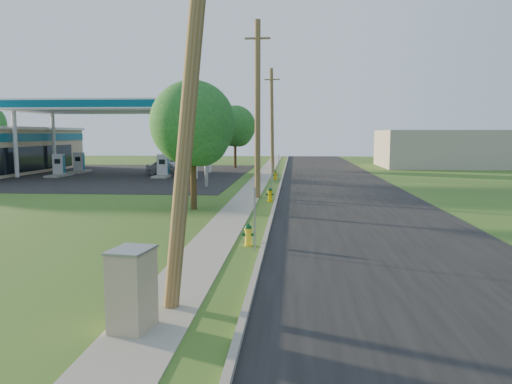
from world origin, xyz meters
TOP-DOWN VIEW (x-y plane):
  - ground_plane at (0.00, 0.00)m, footprint 140.00×140.00m
  - road at (4.50, 10.00)m, footprint 8.00×120.00m
  - curb at (0.50, 10.00)m, footprint 0.15×120.00m
  - sidewalk at (-1.25, 10.00)m, footprint 1.50×120.00m
  - forecourt at (-16.00, 32.00)m, footprint 26.00×28.00m
  - utility_pole_near at (-0.60, -1.00)m, footprint 1.40×0.32m
  - utility_pole_mid at (-0.60, 17.00)m, footprint 1.40×0.32m
  - utility_pole_far at (-0.60, 35.00)m, footprint 1.40×0.32m
  - sign_post_near at (0.25, 4.20)m, footprint 0.05×0.04m
  - sign_post_mid at (0.25, 16.00)m, footprint 0.05×0.04m
  - sign_post_far at (0.25, 28.20)m, footprint 0.05×0.04m
  - gas_canopy at (-14.00, 32.00)m, footprint 18.18×9.18m
  - fuel_pump_nw at (-18.50, 30.00)m, footprint 1.20×3.20m
  - fuel_pump_ne at (-9.50, 30.00)m, footprint 1.20×3.20m
  - fuel_pump_sw at (-18.50, 34.00)m, footprint 1.20×3.20m
  - fuel_pump_se at (-9.50, 34.00)m, footprint 1.20×3.20m
  - price_pylon at (-4.50, 22.50)m, footprint 0.34×2.04m
  - distant_building at (18.00, 45.00)m, footprint 14.00×10.00m
  - tree_verge at (-3.26, 12.49)m, footprint 4.05×4.05m
  - tree_lot at (-4.73, 41.91)m, footprint 4.36×4.36m
  - hydrant_near at (-0.02, 4.90)m, footprint 0.38×0.34m
  - hydrant_mid at (0.17, 15.53)m, footprint 0.40×0.35m
  - hydrant_far at (-0.02, 28.27)m, footprint 0.39×0.35m
  - utility_cabinet at (-1.51, -2.22)m, footprint 0.81×0.99m
  - car_silver at (-9.54, 31.83)m, footprint 4.26×2.83m

SIDE VIEW (x-z plane):
  - ground_plane at x=0.00m, z-range 0.00..0.00m
  - road at x=4.50m, z-range 0.00..0.02m
  - forecourt at x=-16.00m, z-range 0.00..0.02m
  - sidewalk at x=-1.25m, z-range 0.00..0.03m
  - curb at x=0.50m, z-range 0.00..0.15m
  - hydrant_near at x=-0.02m, z-range -0.01..0.73m
  - hydrant_far at x=-0.02m, z-range -0.01..0.75m
  - hydrant_mid at x=0.17m, z-range -0.01..0.76m
  - car_silver at x=-9.54m, z-range 0.00..1.35m
  - fuel_pump_nw at x=-18.50m, z-range -0.23..1.67m
  - fuel_pump_ne at x=-9.50m, z-range -0.23..1.67m
  - fuel_pump_sw at x=-18.50m, z-range -0.23..1.67m
  - fuel_pump_se at x=-9.50m, z-range -0.23..1.67m
  - utility_cabinet at x=-1.51m, z-range 0.00..1.54m
  - sign_post_near at x=0.25m, z-range 0.00..2.00m
  - sign_post_mid at x=0.25m, z-range 0.00..2.00m
  - sign_post_far at x=0.25m, z-range 0.00..2.00m
  - distant_building at x=18.00m, z-range 0.00..4.00m
  - tree_verge at x=-3.26m, z-range 0.88..7.02m
  - tree_lot at x=-4.73m, z-range 0.95..7.56m
  - utility_pole_near at x=-0.60m, z-range 0.06..9.54m
  - utility_pole_far at x=-0.60m, z-range 0.05..9.56m
  - utility_pole_mid at x=-0.60m, z-range 0.05..9.85m
  - price_pylon at x=-4.50m, z-range 2.01..8.86m
  - gas_canopy at x=-14.00m, z-range 2.70..9.10m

